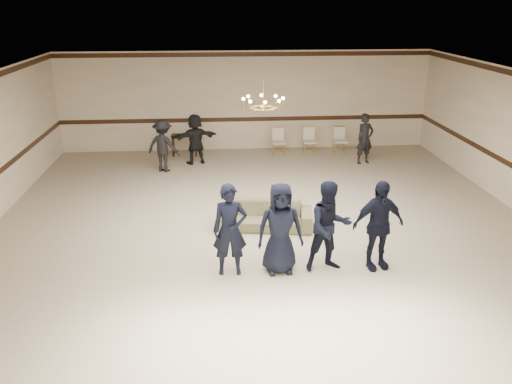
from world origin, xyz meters
TOP-DOWN VIEW (x-y plane):
  - room at (0.00, 0.00)m, footprint 12.01×14.01m
  - chair_rail at (0.00, 6.99)m, footprint 12.00×0.02m
  - crown_molding at (0.00, 6.99)m, footprint 12.00×0.02m
  - chandelier at (0.00, 1.00)m, footprint 0.94×0.94m
  - boy_a at (-0.82, -1.44)m, footprint 0.62×0.41m
  - boy_b at (0.08, -1.44)m, footprint 0.87×0.60m
  - boy_c at (0.98, -1.44)m, footprint 0.91×0.76m
  - boy_d at (1.88, -1.44)m, footprint 1.06×0.59m
  - settee at (0.02, 0.52)m, footprint 2.12×1.09m
  - adult_left at (-2.53, 4.75)m, footprint 1.13×0.92m
  - adult_mid at (-1.63, 5.45)m, footprint 1.49×0.87m
  - adult_right at (3.47, 5.05)m, footprint 0.64×0.52m
  - banquet_chair_left at (0.99, 6.15)m, footprint 0.43×0.43m
  - banquet_chair_mid at (1.99, 6.15)m, footprint 0.42×0.42m
  - banquet_chair_right at (2.99, 6.15)m, footprint 0.43×0.43m
  - console_table at (-2.01, 6.35)m, footprint 0.83×0.39m

SIDE VIEW (x-z plane):
  - settee at x=0.02m, z-range 0.00..0.59m
  - console_table at x=-2.01m, z-range 0.00..0.68m
  - banquet_chair_left at x=0.99m, z-range 0.00..0.85m
  - banquet_chair_mid at x=1.99m, z-range 0.00..0.85m
  - banquet_chair_right at x=2.99m, z-range 0.00..0.85m
  - adult_left at x=-2.53m, z-range 0.00..1.53m
  - adult_mid at x=-1.63m, z-range 0.00..1.53m
  - adult_right at x=3.47m, z-range 0.00..1.53m
  - boy_a at x=-0.82m, z-range 0.00..1.71m
  - boy_b at x=0.08m, z-range 0.00..1.71m
  - boy_c at x=0.98m, z-range 0.00..1.71m
  - boy_d at x=1.88m, z-range 0.00..1.71m
  - chair_rail at x=0.00m, z-range 0.93..1.07m
  - room at x=0.00m, z-range -0.01..3.20m
  - chandelier at x=0.00m, z-range 2.43..3.32m
  - crown_molding at x=0.00m, z-range 3.01..3.15m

